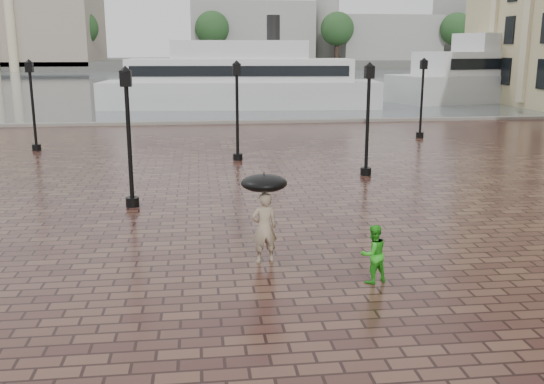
{
  "coord_description": "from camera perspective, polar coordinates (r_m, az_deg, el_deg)",
  "views": [
    {
      "loc": [
        -3.76,
        -9.72,
        5.1
      ],
      "look_at": [
        -1.9,
        5.64,
        1.4
      ],
      "focal_mm": 40.0,
      "sensor_mm": 36.0,
      "label": 1
    }
  ],
  "objects": [
    {
      "name": "harbour_water",
      "position": [
        101.92,
        -4.88,
        10.53
      ],
      "size": [
        240.0,
        240.0,
        0.0
      ],
      "primitive_type": "plane",
      "color": "#464E55",
      "rests_on": "ground"
    },
    {
      "name": "far_shore",
      "position": [
        169.81,
        -5.77,
        12.0
      ],
      "size": [
        300.0,
        60.0,
        2.0
      ],
      "primitive_type": "cube",
      "color": "#4C4C47",
      "rests_on": "ground"
    },
    {
      "name": "ground",
      "position": [
        11.6,
        13.1,
        -13.0
      ],
      "size": [
        300.0,
        300.0,
        0.0
      ],
      "primitive_type": "plane",
      "color": "#331A17",
      "rests_on": "ground"
    },
    {
      "name": "street_lamps",
      "position": [
        27.55,
        -2.41,
        7.66
      ],
      "size": [
        21.44,
        14.44,
        4.4
      ],
      "color": "black",
      "rests_on": "ground"
    },
    {
      "name": "umbrella",
      "position": [
        14.32,
        -0.75,
        0.85
      ],
      "size": [
        1.1,
        1.1,
        1.16
      ],
      "color": "black",
      "rests_on": "ground"
    },
    {
      "name": "far_trees",
      "position": [
        147.83,
        -5.65,
        15.06
      ],
      "size": [
        188.0,
        8.0,
        13.5
      ],
      "color": "#2D2119",
      "rests_on": "ground"
    },
    {
      "name": "ferry_near",
      "position": [
        53.01,
        -2.98,
        10.44
      ],
      "size": [
        24.05,
        7.59,
        7.76
      ],
      "rotation": [
        0.0,
        0.0,
        -0.08
      ],
      "color": "silver",
      "rests_on": "ground"
    },
    {
      "name": "distant_skyline",
      "position": [
        168.0,
        11.46,
        14.68
      ],
      "size": [
        102.5,
        22.0,
        33.0
      ],
      "color": "gray",
      "rests_on": "ground"
    },
    {
      "name": "ferry_far",
      "position": [
        65.81,
        22.25,
        10.33
      ],
      "size": [
        27.51,
        12.33,
        8.78
      ],
      "rotation": [
        0.0,
        0.0,
        0.23
      ],
      "color": "silver",
      "rests_on": "ground"
    },
    {
      "name": "adult_pedestrian",
      "position": [
        14.6,
        -0.74,
        -3.38
      ],
      "size": [
        0.7,
        0.52,
        1.75
      ],
      "primitive_type": "imported",
      "rotation": [
        0.0,
        0.0,
        3.31
      ],
      "color": "gray",
      "rests_on": "ground"
    },
    {
      "name": "quay_edge",
      "position": [
        42.2,
        -1.77,
        6.5
      ],
      "size": [
        80.0,
        0.6,
        0.3
      ],
      "primitive_type": "cube",
      "color": "slate",
      "rests_on": "ground"
    },
    {
      "name": "child_pedestrian",
      "position": [
        13.61,
        9.49,
        -5.76
      ],
      "size": [
        0.77,
        0.69,
        1.33
      ],
      "primitive_type": "imported",
      "rotation": [
        0.0,
        0.0,
        3.48
      ],
      "color": "green",
      "rests_on": "ground"
    }
  ]
}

